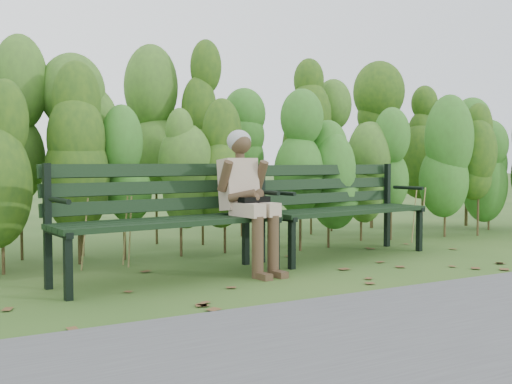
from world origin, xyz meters
TOP-DOWN VIEW (x-y plane):
  - ground at (0.00, 0.00)m, footprint 80.00×80.00m
  - footpath at (0.00, -2.20)m, footprint 60.00×2.50m
  - hedge_band at (0.00, 1.86)m, footprint 11.04×1.67m
  - leaf_litter at (0.08, -0.01)m, footprint 5.90×2.19m
  - bench_left at (-0.90, 0.41)m, footprint 2.12×0.92m
  - bench_right at (1.24, 0.72)m, footprint 2.09×0.94m
  - seated_woman at (-0.12, 0.31)m, footprint 0.51×0.75m

SIDE VIEW (x-z plane):
  - ground at x=0.00m, z-range 0.00..0.00m
  - leaf_litter at x=0.08m, z-range 0.00..0.01m
  - footpath at x=0.00m, z-range 0.00..0.01m
  - bench_right at x=1.24m, z-range 0.09..1.10m
  - bench_left at x=-0.90m, z-range 0.09..1.12m
  - seated_woman at x=-0.12m, z-range 0.11..1.44m
  - hedge_band at x=0.00m, z-range 0.05..2.47m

